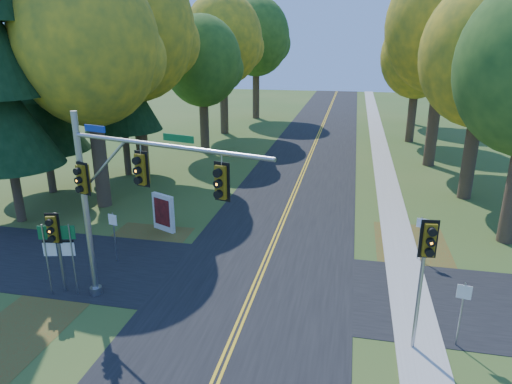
% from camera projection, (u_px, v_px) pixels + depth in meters
% --- Properties ---
extents(ground, '(160.00, 160.00, 0.00)m').
position_uv_depth(ground, '(246.00, 308.00, 17.44)').
color(ground, '#2C511C').
rests_on(ground, ground).
extents(road_main, '(8.00, 160.00, 0.02)m').
position_uv_depth(road_main, '(246.00, 308.00, 17.44)').
color(road_main, black).
rests_on(road_main, ground).
extents(road_cross, '(60.00, 6.00, 0.02)m').
position_uv_depth(road_cross, '(257.00, 282.00, 19.29)').
color(road_cross, black).
rests_on(road_cross, ground).
extents(centerline_left, '(0.10, 160.00, 0.01)m').
position_uv_depth(centerline_left, '(244.00, 307.00, 17.45)').
color(centerline_left, gold).
rests_on(centerline_left, road_main).
extents(centerline_right, '(0.10, 160.00, 0.01)m').
position_uv_depth(centerline_right, '(249.00, 308.00, 17.41)').
color(centerline_right, gold).
rests_on(centerline_right, road_main).
extents(sidewalk_east, '(1.60, 160.00, 0.06)m').
position_uv_depth(sidewalk_east, '(416.00, 327.00, 16.20)').
color(sidewalk_east, '#9E998E').
rests_on(sidewalk_east, ground).
extents(leaf_patch_w_near, '(4.00, 6.00, 0.00)m').
position_uv_depth(leaf_patch_w_near, '(136.00, 248.00, 22.43)').
color(leaf_patch_w_near, brown).
rests_on(leaf_patch_w_near, ground).
extents(leaf_patch_e, '(3.50, 8.00, 0.00)m').
position_uv_depth(leaf_patch_e, '(414.00, 256.00, 21.66)').
color(leaf_patch_e, brown).
rests_on(leaf_patch_e, ground).
extents(leaf_patch_w_far, '(3.00, 5.00, 0.00)m').
position_uv_depth(leaf_patch_w_far, '(21.00, 329.00, 16.14)').
color(leaf_patch_w_far, brown).
rests_on(leaf_patch_w_far, ground).
extents(tree_w_a, '(8.00, 8.00, 14.15)m').
position_uv_depth(tree_w_a, '(89.00, 45.00, 25.34)').
color(tree_w_a, '#38281C').
rests_on(tree_w_a, ground).
extents(tree_w_b, '(8.60, 8.60, 15.38)m').
position_uv_depth(tree_w_b, '(134.00, 31.00, 31.59)').
color(tree_w_b, '#38281C').
rests_on(tree_w_b, ground).
extents(tree_e_b, '(7.60, 7.60, 13.33)m').
position_uv_depth(tree_e_b, '(486.00, 55.00, 26.91)').
color(tree_e_b, '#38281C').
rests_on(tree_e_b, ground).
extents(tree_w_c, '(6.80, 6.80, 11.91)m').
position_uv_depth(tree_w_c, '(203.00, 62.00, 39.52)').
color(tree_w_c, '#38281C').
rests_on(tree_w_c, ground).
extents(tree_e_c, '(8.80, 8.80, 15.79)m').
position_uv_depth(tree_e_c, '(446.00, 27.00, 34.09)').
color(tree_e_c, '#38281C').
rests_on(tree_e_c, ground).
extents(tree_w_d, '(8.20, 8.20, 14.56)m').
position_uv_depth(tree_w_d, '(224.00, 40.00, 47.14)').
color(tree_w_d, '#38281C').
rests_on(tree_w_d, ground).
extents(tree_e_d, '(7.00, 7.00, 12.32)m').
position_uv_depth(tree_e_d, '(419.00, 57.00, 43.50)').
color(tree_e_d, '#38281C').
rests_on(tree_e_d, ground).
extents(tree_w_e, '(8.40, 8.40, 14.97)m').
position_uv_depth(tree_w_e, '(257.00, 37.00, 56.92)').
color(tree_w_e, '#38281C').
rests_on(tree_w_e, ground).
extents(tree_e_e, '(7.80, 7.80, 13.74)m').
position_uv_depth(tree_e_e, '(419.00, 45.00, 52.89)').
color(tree_e_e, '#38281C').
rests_on(tree_e_e, ground).
extents(pine_b, '(5.60, 5.60, 17.31)m').
position_uv_depth(pine_b, '(35.00, 67.00, 28.23)').
color(pine_b, '#38281C').
rests_on(pine_b, ground).
extents(pine_c, '(5.60, 5.60, 20.56)m').
position_uv_depth(pine_c, '(116.00, 41.00, 31.79)').
color(pine_c, '#38281C').
rests_on(pine_c, ground).
extents(traffic_mast, '(7.85, 2.41, 7.36)m').
position_uv_depth(traffic_mast, '(122.00, 190.00, 15.99)').
color(traffic_mast, '#97989F').
rests_on(traffic_mast, ground).
extents(east_signal_pole, '(0.54, 0.63, 4.68)m').
position_uv_depth(east_signal_pole, '(426.00, 254.00, 13.87)').
color(east_signal_pole, '#989BA0').
rests_on(east_signal_pole, ground).
extents(ped_signal_pole, '(0.55, 0.64, 3.50)m').
position_uv_depth(ped_signal_pole, '(54.00, 235.00, 17.59)').
color(ped_signal_pole, gray).
rests_on(ped_signal_pole, ground).
extents(route_sign_cluster, '(1.39, 0.37, 3.05)m').
position_uv_depth(route_sign_cluster, '(58.00, 245.00, 17.71)').
color(route_sign_cluster, gray).
rests_on(route_sign_cluster, ground).
extents(info_kiosk, '(1.42, 0.80, 2.03)m').
position_uv_depth(info_kiosk, '(163.00, 213.00, 24.25)').
color(info_kiosk, silver).
rests_on(info_kiosk, ground).
extents(reg_sign_e_north, '(0.41, 0.10, 2.13)m').
position_uv_depth(reg_sign_e_north, '(420.00, 231.00, 20.83)').
color(reg_sign_e_north, gray).
rests_on(reg_sign_e_north, ground).
extents(reg_sign_e_south, '(0.45, 0.11, 2.36)m').
position_uv_depth(reg_sign_e_south, '(462.00, 303.00, 14.80)').
color(reg_sign_e_south, gray).
rests_on(reg_sign_e_south, ground).
extents(reg_sign_w, '(0.46, 0.15, 2.42)m').
position_uv_depth(reg_sign_w, '(114.00, 229.00, 20.54)').
color(reg_sign_w, gray).
rests_on(reg_sign_w, ground).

